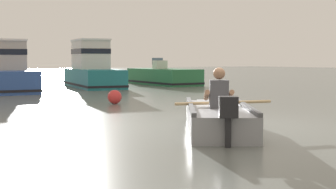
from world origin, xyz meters
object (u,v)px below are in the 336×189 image
at_px(moored_boat_green, 163,77).
at_px(mooring_buoy, 115,97).
at_px(moored_boat_blue, 9,72).
at_px(rowboat_with_person, 218,117).
at_px(moored_boat_teal, 92,69).

bearing_deg(moored_boat_green, mooring_buoy, -131.60).
bearing_deg(mooring_buoy, moored_boat_blue, 97.10).
relative_size(rowboat_with_person, moored_boat_teal, 0.60).
relative_size(rowboat_with_person, mooring_buoy, 7.90).
distance_m(moored_boat_blue, mooring_buoy, 7.79).
relative_size(moored_boat_teal, mooring_buoy, 13.13).
distance_m(moored_boat_blue, moored_boat_green, 8.21).
xyz_separation_m(rowboat_with_person, moored_boat_blue, (-0.08, 13.49, 0.55)).
bearing_deg(moored_boat_teal, rowboat_with_person, -106.14).
height_order(rowboat_with_person, moored_boat_green, moored_boat_green).
bearing_deg(rowboat_with_person, moored_boat_green, 59.77).
height_order(moored_boat_blue, moored_boat_teal, moored_boat_teal).
bearing_deg(mooring_buoy, moored_boat_teal, 69.00).
xyz_separation_m(moored_boat_blue, moored_boat_green, (8.18, 0.43, -0.40)).
relative_size(moored_boat_green, mooring_buoy, 11.78).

